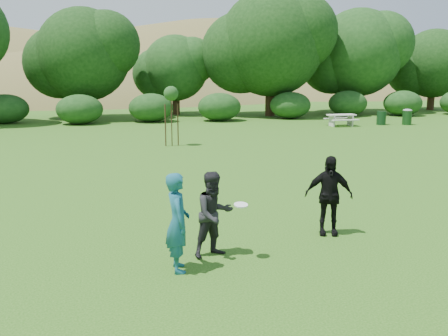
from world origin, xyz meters
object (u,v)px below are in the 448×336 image
object	(u,v)px
player_teal	(178,222)
picnic_table	(341,118)
sapling	(171,95)
trash_can_lidded	(407,117)
trash_can_near	(381,118)
player_grey	(214,214)
player_black	(329,195)

from	to	relation	value
player_teal	picnic_table	distance (m)	25.06
sapling	trash_can_lidded	world-z (taller)	sapling
trash_can_lidded	player_teal	bearing A→B (deg)	-132.08
trash_can_near	trash_can_lidded	distance (m)	1.71
sapling	player_grey	bearing A→B (deg)	-94.94
sapling	trash_can_lidded	distance (m)	17.41
player_grey	trash_can_near	bearing A→B (deg)	33.17
player_black	sapling	bearing A→B (deg)	114.67
player_black	picnic_table	xyz separation A→B (m)	(10.36, 19.63, -0.37)
player_teal	player_grey	bearing A→B (deg)	-55.42
player_black	picnic_table	bearing A→B (deg)	80.70
player_grey	player_black	world-z (taller)	player_black
player_teal	player_grey	world-z (taller)	player_teal
picnic_table	player_teal	bearing A→B (deg)	-123.72
player_grey	picnic_table	world-z (taller)	player_grey
trash_can_near	sapling	xyz separation A→B (m)	(-14.78, -5.81, 1.97)
player_teal	trash_can_near	bearing A→B (deg)	-38.43
sapling	player_black	bearing A→B (deg)	-83.84
picnic_table	player_grey	bearing A→B (deg)	-122.86
trash_can_lidded	trash_can_near	bearing A→B (deg)	166.43
player_black	sapling	distance (m)	14.04
player_black	picnic_table	distance (m)	22.20
trash_can_near	sapling	bearing A→B (deg)	-158.56
player_grey	player_black	size ratio (longest dim) A/B	0.95
trash_can_near	player_grey	bearing A→B (deg)	-128.25
player_grey	trash_can_near	world-z (taller)	player_grey
trash_can_near	sapling	world-z (taller)	sapling
trash_can_near	player_black	bearing A→B (deg)	-124.03
trash_can_near	sapling	distance (m)	16.01
trash_can_lidded	player_grey	bearing A→B (deg)	-131.58
player_teal	sapling	xyz separation A→B (m)	(2.06, 15.09, 1.50)
player_grey	picnic_table	distance (m)	24.17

